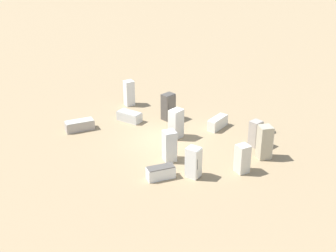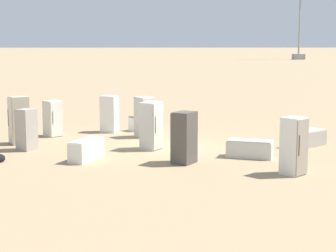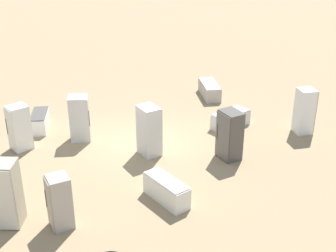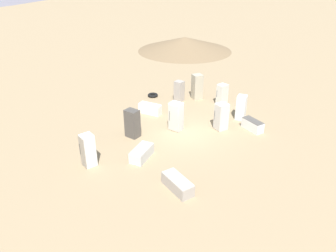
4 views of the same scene
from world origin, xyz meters
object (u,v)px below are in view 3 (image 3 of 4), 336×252
Objects in this scene: discarded_fridge_1 at (210,90)px; discarded_fridge_5 at (166,190)px; discarded_fridge_7 at (149,131)px; discarded_fridge_10 at (230,135)px; discarded_fridge_11 at (19,128)px; discarded_fridge_4 at (305,111)px; discarded_fridge_9 at (59,202)px; discarded_fridge_0 at (80,118)px; discarded_fridge_2 at (40,121)px; discarded_fridge_6 at (6,194)px; discarded_fridge_3 at (231,119)px.

discarded_fridge_5 reaches higher than discarded_fridge_1.
discarded_fridge_7 is 1.04× the size of discarded_fridge_10.
discarded_fridge_5 is 6.22m from discarded_fridge_11.
discarded_fridge_7 is (-4.33, 4.33, 0.02)m from discarded_fridge_4.
discarded_fridge_1 is at bearing -53.83° from discarded_fridge_9.
discarded_fridge_0 is 0.96× the size of discarded_fridge_1.
discarded_fridge_4 is 1.05× the size of discarded_fridge_5.
discarded_fridge_2 is 1.75m from discarded_fridge_11.
discarded_fridge_6 is (-11.36, 0.99, 0.64)m from discarded_fridge_1.
discarded_fridge_2 is 0.87× the size of discarded_fridge_3.
discarded_fridge_4 is (-1.74, -4.70, 0.57)m from discarded_fridge_1.
discarded_fridge_2 is 6.12m from discarded_fridge_6.
discarded_fridge_1 is 1.16× the size of discarded_fridge_9.
discarded_fridge_7 is (5.29, -1.36, -0.05)m from discarded_fridge_6.
discarded_fridge_4 is at bearing -81.39° from discarded_fridge_9.
discarded_fridge_11 is at bearing 26.44° from discarded_fridge_1.
discarded_fridge_6 is at bearing 150.87° from discarded_fridge_11.
discarded_fridge_11 is (-1.60, 1.44, -0.04)m from discarded_fridge_0.
discarded_fridge_5 is at bearing 32.78° from discarded_fridge_0.
discarded_fridge_4 is at bearing -86.34° from discarded_fridge_10.
discarded_fridge_6 reaches higher than discarded_fridge_7.
discarded_fridge_5 is 1.02× the size of discarded_fridge_11.
discarded_fridge_1 is 7.76m from discarded_fridge_2.
discarded_fridge_9 is at bearing 54.50° from discarded_fridge_1.
discarded_fridge_6 reaches higher than discarded_fridge_9.
discarded_fridge_4 reaches higher than discarded_fridge_0.
discarded_fridge_6 is at bearing -24.01° from discarded_fridge_5.
discarded_fridge_7 is (-3.47, 1.68, 0.59)m from discarded_fridge_3.
discarded_fridge_3 is at bearing 95.24° from discarded_fridge_0.
discarded_fridge_7 is 4.67m from discarded_fridge_11.
discarded_fridge_11 is (3.42, 2.92, -0.13)m from discarded_fridge_6.
discarded_fridge_1 is at bearing 122.71° from discarded_fridge_7.
discarded_fridge_5 is at bearing -94.07° from discarded_fridge_9.
discarded_fridge_3 is 0.98× the size of discarded_fridge_4.
discarded_fridge_11 is at bearing -127.20° from discarded_fridge_7.
discarded_fridge_1 is 3.31m from discarded_fridge_3.
discarded_fridge_10 is (3.34, -0.64, 0.51)m from discarded_fridge_5.
discarded_fridge_9 is at bearing -82.07° from discarded_fridge_3.
discarded_fridge_0 is 2.16m from discarded_fridge_11.
discarded_fridge_6 is 1.47m from discarded_fridge_9.
discarded_fridge_7 is (-6.07, -0.37, 0.59)m from discarded_fridge_1.
discarded_fridge_6 is (-5.01, -3.46, 0.62)m from discarded_fridge_2.
discarded_fridge_10 is at bearing -70.71° from discarded_fridge_4.
discarded_fridge_3 is at bearing -135.65° from discarded_fridge_6.
discarded_fridge_5 is 3.15m from discarded_fridge_9.
discarded_fridge_4 is at bearing 37.66° from discarded_fridge_3.
discarded_fridge_7 reaches higher than discarded_fridge_3.
discarded_fridge_7 is at bearing 60.99° from discarded_fridge_0.
discarded_fridge_3 is 3.90m from discarded_fridge_7.
discarded_fridge_10 reaches higher than discarded_fridge_9.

